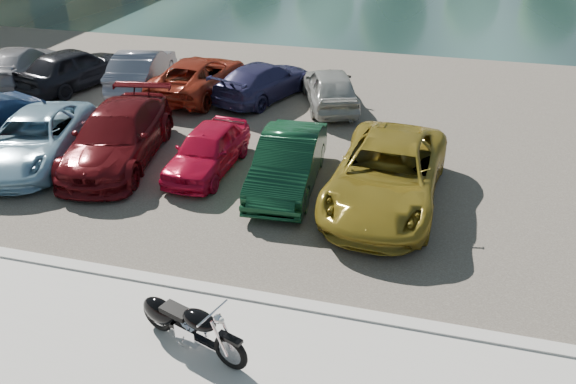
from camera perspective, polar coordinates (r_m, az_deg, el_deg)
name	(u,v)px	position (r m, az deg, el deg)	size (l,w,h in m)	color
kerb	(282,303)	(11.08, -0.57, -11.20)	(60.00, 0.30, 0.14)	#B8B5AD
parking_lot	(353,127)	(18.70, 6.67, 6.53)	(60.00, 18.00, 0.04)	#464039
motorcycle	(183,322)	(10.12, -10.62, -12.88)	(2.26, 1.04, 1.05)	black
car_2	(35,139)	(17.59, -24.34, 4.94)	(2.27, 4.93, 1.37)	#8EB8CF
car_3	(118,136)	(16.74, -16.89, 5.48)	(2.15, 5.28, 1.53)	#520B0F
car_4	(208,149)	(15.70, -8.18, 4.30)	(1.47, 3.65, 1.24)	#BD0C2E
car_5	(288,162)	(14.67, 0.00, 3.06)	(1.49, 4.27, 1.41)	#0D331D
car_6	(387,174)	(14.13, 10.00, 1.79)	(2.56, 5.55, 1.54)	olive
car_7	(19,65)	(25.01, -25.64, 11.59)	(1.94, 4.77, 1.39)	gray
car_8	(74,68)	(23.48, -20.89, 11.72)	(1.82, 4.53, 1.54)	black
car_9	(142,69)	(22.62, -14.59, 11.99)	(1.57, 4.51, 1.49)	slate
car_10	(199,76)	(21.58, -9.04, 11.56)	(2.27, 4.93, 1.37)	maroon
car_11	(264,81)	(20.93, -2.45, 11.23)	(1.83, 4.51, 1.31)	navy
car_12	(330,87)	(20.15, 4.31, 10.56)	(1.64, 4.09, 1.39)	#A0A19C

